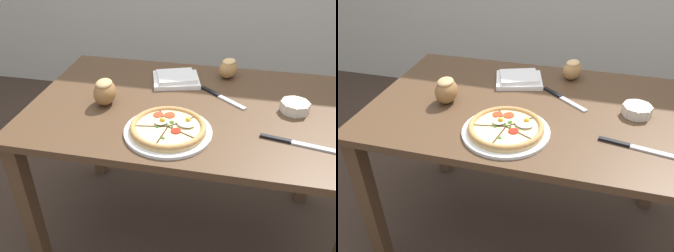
% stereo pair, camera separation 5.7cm
% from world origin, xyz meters
% --- Properties ---
extents(ground_plane, '(12.00, 12.00, 0.00)m').
position_xyz_m(ground_plane, '(0.00, 0.00, 0.00)').
color(ground_plane, '#3D2D23').
extents(dining_table, '(1.30, 0.82, 0.75)m').
position_xyz_m(dining_table, '(0.00, 0.00, 0.64)').
color(dining_table, '#513823').
rests_on(dining_table, ground_plane).
extents(pizza, '(0.32, 0.32, 0.05)m').
position_xyz_m(pizza, '(-0.05, -0.22, 0.77)').
color(pizza, white).
rests_on(pizza, dining_table).
extents(ramekin_bowl, '(0.12, 0.12, 0.04)m').
position_xyz_m(ramekin_bowl, '(0.40, 0.03, 0.77)').
color(ramekin_bowl, silver).
rests_on(ramekin_bowl, dining_table).
extents(napkin_folded, '(0.24, 0.22, 0.04)m').
position_xyz_m(napkin_folded, '(-0.10, 0.19, 0.77)').
color(napkin_folded, white).
rests_on(napkin_folded, dining_table).
extents(bread_piece_near, '(0.12, 0.13, 0.09)m').
position_xyz_m(bread_piece_near, '(0.13, 0.29, 0.80)').
color(bread_piece_near, '#B27F47').
rests_on(bread_piece_near, dining_table).
extents(bread_piece_mid, '(0.09, 0.12, 0.10)m').
position_xyz_m(bread_piece_mid, '(-0.34, -0.06, 0.81)').
color(bread_piece_mid, olive).
rests_on(bread_piece_mid, dining_table).
extents(knife_main, '(0.25, 0.06, 0.01)m').
position_xyz_m(knife_main, '(0.39, -0.19, 0.76)').
color(knife_main, silver).
rests_on(knife_main, dining_table).
extents(knife_spare, '(0.20, 0.17, 0.01)m').
position_xyz_m(knife_spare, '(0.12, 0.08, 0.76)').
color(knife_spare, silver).
rests_on(knife_spare, dining_table).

